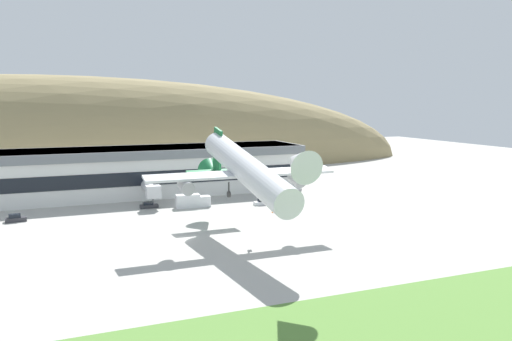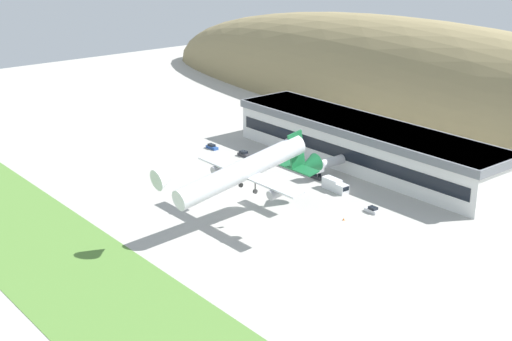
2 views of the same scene
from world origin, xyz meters
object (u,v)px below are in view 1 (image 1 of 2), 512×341
at_px(service_car_2, 262,202).
at_px(terminal_building, 138,168).
at_px(service_car_3, 149,205).
at_px(traffic_cone_0, 273,211).
at_px(jetway_0, 151,189).
at_px(service_car_0, 16,219).
at_px(cargo_airplane, 244,169).
at_px(fuel_truck, 193,201).

bearing_deg(service_car_2, terminal_building, 136.11).
xyz_separation_m(service_car_3, traffic_cone_0, (25.06, -15.28, -0.31)).
bearing_deg(jetway_0, service_car_0, -168.65).
bearing_deg(terminal_building, service_car_2, -43.89).
bearing_deg(terminal_building, cargo_airplane, -78.24).
height_order(cargo_airplane, service_car_3, cargo_airplane).
relative_size(service_car_0, traffic_cone_0, 7.30).
distance_m(service_car_0, service_car_3, 28.23).
relative_size(service_car_2, service_car_3, 0.91).
bearing_deg(terminal_building, service_car_3, -91.17).
bearing_deg(service_car_2, service_car_0, 176.84).
distance_m(cargo_airplane, service_car_0, 51.47).
xyz_separation_m(terminal_building, service_car_2, (25.77, -24.79, -6.50)).
xyz_separation_m(terminal_building, traffic_cone_0, (24.68, -33.74, -6.83)).
xyz_separation_m(jetway_0, service_car_3, (-0.94, -2.48, -3.40)).
relative_size(fuel_truck, traffic_cone_0, 14.18).
height_order(service_car_0, service_car_3, service_car_0).
bearing_deg(cargo_airplane, terminal_building, 101.76).
bearing_deg(traffic_cone_0, service_car_3, 148.63).
distance_m(service_car_3, traffic_cone_0, 29.35).
height_order(cargo_airplane, service_car_2, cargo_airplane).
xyz_separation_m(cargo_airplane, service_car_0, (-39.36, 30.81, -12.28)).
relative_size(service_car_0, service_car_3, 1.00).
height_order(jetway_0, service_car_0, jetway_0).
relative_size(jetway_0, service_car_0, 2.73).
distance_m(service_car_2, service_car_3, 26.91).
relative_size(service_car_0, fuel_truck, 0.51).
bearing_deg(cargo_airplane, service_car_2, 61.96).
xyz_separation_m(service_car_2, traffic_cone_0, (-1.09, -8.95, -0.33)).
height_order(jetway_0, traffic_cone_0, jetway_0).
bearing_deg(traffic_cone_0, cargo_airplane, -126.04).
bearing_deg(service_car_3, jetway_0, 69.21).
bearing_deg(service_car_3, service_car_0, -173.20).
bearing_deg(fuel_truck, service_car_2, -12.10).
xyz_separation_m(service_car_0, service_car_3, (28.03, 3.34, -0.06)).
xyz_separation_m(service_car_0, service_car_2, (54.18, -2.99, -0.05)).
xyz_separation_m(service_car_0, fuel_truck, (37.85, 0.51, 0.81)).
bearing_deg(traffic_cone_0, fuel_truck, 140.77).
height_order(cargo_airplane, fuel_truck, cargo_airplane).
bearing_deg(fuel_truck, service_car_3, 163.94).
bearing_deg(service_car_2, fuel_truck, 167.90).
bearing_deg(cargo_airplane, jetway_0, 105.84).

